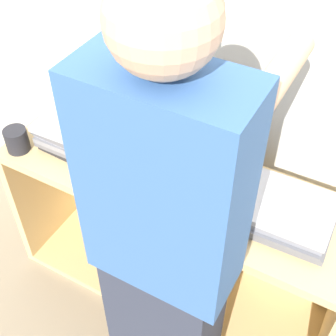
{
  "coord_description": "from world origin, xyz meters",
  "views": [
    {
      "loc": [
        0.56,
        -0.86,
        1.96
      ],
      "look_at": [
        0.0,
        0.16,
        0.83
      ],
      "focal_mm": 50.0,
      "sensor_mm": 36.0,
      "label": 1
    }
  ],
  "objects_px": {
    "laptop_stack_right": "(279,211)",
    "mug": "(17,140)",
    "laptop_open": "(185,160)",
    "person": "(166,258)",
    "laptop_stack_left": "(89,134)"
  },
  "relations": [
    {
      "from": "laptop_open",
      "to": "person",
      "type": "distance_m",
      "value": 0.52
    },
    {
      "from": "person",
      "to": "mug",
      "type": "height_order",
      "value": "person"
    },
    {
      "from": "laptop_stack_left",
      "to": "laptop_open",
      "type": "bearing_deg",
      "value": 8.81
    },
    {
      "from": "laptop_open",
      "to": "laptop_stack_right",
      "type": "bearing_deg",
      "value": -8.49
    },
    {
      "from": "laptop_open",
      "to": "laptop_stack_right",
      "type": "xyz_separation_m",
      "value": [
        0.39,
        -0.06,
        -0.01
      ]
    },
    {
      "from": "laptop_open",
      "to": "person",
      "type": "relative_size",
      "value": 0.21
    },
    {
      "from": "laptop_open",
      "to": "laptop_stack_left",
      "type": "bearing_deg",
      "value": -171.19
    },
    {
      "from": "laptop_open",
      "to": "person",
      "type": "xyz_separation_m",
      "value": [
        0.18,
        -0.47,
        0.09
      ]
    },
    {
      "from": "laptop_open",
      "to": "laptop_stack_right",
      "type": "distance_m",
      "value": 0.4
    },
    {
      "from": "laptop_stack_right",
      "to": "mug",
      "type": "height_order",
      "value": "mug"
    },
    {
      "from": "laptop_stack_right",
      "to": "mug",
      "type": "distance_m",
      "value": 1.04
    },
    {
      "from": "laptop_stack_right",
      "to": "laptop_open",
      "type": "bearing_deg",
      "value": 171.51
    },
    {
      "from": "laptop_open",
      "to": "mug",
      "type": "xyz_separation_m",
      "value": [
        -0.64,
        -0.21,
        -0.0
      ]
    },
    {
      "from": "person",
      "to": "mug",
      "type": "bearing_deg",
      "value": 162.37
    },
    {
      "from": "laptop_open",
      "to": "person",
      "type": "bearing_deg",
      "value": -68.74
    }
  ]
}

